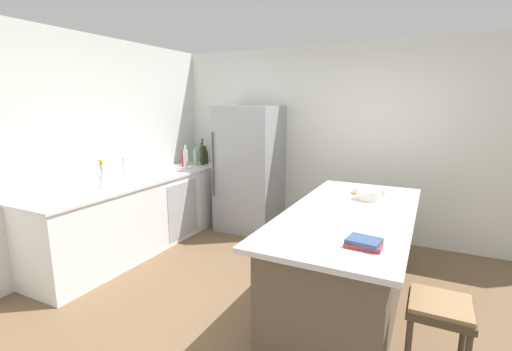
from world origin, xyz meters
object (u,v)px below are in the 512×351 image
syrup_bottle (206,157)px  cookbook_stack (364,243)px  cutting_board (368,193)px  bar_stool (439,320)px  soda_bottle (186,158)px  olive_oil_bottle (186,158)px  wine_bottle (203,154)px  gin_bottle (195,157)px  hot_sauce_bottle (183,161)px  kitchen_island (348,259)px  mixing_bowl (369,195)px  vinegar_bottle (201,154)px  sink_faucet (124,169)px  flower_vase (102,180)px  refrigerator (250,169)px

syrup_bottle → cookbook_stack: size_ratio=1.18×
syrup_bottle → cutting_board: bearing=-17.7°
bar_stool → soda_bottle: size_ratio=1.86×
bar_stool → olive_oil_bottle: bearing=149.1°
wine_bottle → gin_bottle: wine_bottle is taller
hot_sauce_bottle → bar_stool: bearing=-29.8°
gin_bottle → cutting_board: (2.66, -0.65, -0.11)m
gin_bottle → olive_oil_bottle: size_ratio=1.07×
kitchen_island → cookbook_stack: size_ratio=9.97×
bar_stool → mixing_bowl: mixing_bowl is taller
bar_stool → vinegar_bottle: vinegar_bottle is taller
sink_faucet → cutting_board: (2.73, 0.68, -0.14)m
cutting_board → vinegar_bottle: bearing=161.5°
vinegar_bottle → gin_bottle: size_ratio=0.99×
cutting_board → flower_vase: bearing=-159.1°
soda_bottle → sink_faucet: bearing=-96.2°
sink_faucet → wine_bottle: wine_bottle is taller
wine_bottle → kitchen_island: bearing=-29.4°
kitchen_island → wine_bottle: wine_bottle is taller
refrigerator → flower_vase: 2.01m
wine_bottle → refrigerator: bearing=1.9°
gin_bottle → cutting_board: gin_bottle is taller
sink_faucet → vinegar_bottle: size_ratio=0.98×
flower_vase → olive_oil_bottle: (-0.05, 1.57, 0.02)m
cookbook_stack → olive_oil_bottle: bearing=146.1°
flower_vase → sink_faucet: bearing=94.4°
gin_bottle → olive_oil_bottle: gin_bottle is taller
syrup_bottle → cutting_board: (2.59, -0.83, -0.09)m
soda_bottle → kitchen_island: bearing=-22.3°
vinegar_bottle → gin_bottle: (0.09, -0.28, 0.00)m
vinegar_bottle → refrigerator: bearing=-9.7°
gin_bottle → cookbook_stack: (2.87, -2.10, -0.09)m
syrup_bottle → gin_bottle: 0.19m
wine_bottle → hot_sauce_bottle: (-0.16, -0.29, -0.07)m
gin_bottle → soda_bottle: soda_bottle is taller
bar_stool → gin_bottle: 4.01m
wine_bottle → cookbook_stack: size_ratio=1.73×
refrigerator → hot_sauce_bottle: (-0.95, -0.32, 0.10)m
hot_sauce_bottle → cookbook_stack: hot_sauce_bottle is taller
sink_faucet → olive_oil_bottle: 1.22m
olive_oil_bottle → kitchen_island: bearing=-24.6°
cutting_board → bar_stool: bearing=-65.7°
bar_stool → soda_bottle: soda_bottle is taller
kitchen_island → cutting_board: size_ratio=7.37×
bar_stool → flower_vase: bearing=171.9°
bar_stool → cookbook_stack: (-0.47, 0.06, 0.39)m
syrup_bottle → cookbook_stack: (2.80, -2.28, -0.08)m
syrup_bottle → soda_bottle: soda_bottle is taller
kitchen_island → cutting_board: (0.03, 0.70, 0.46)m
bar_stool → mixing_bowl: (-0.64, 1.27, 0.41)m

